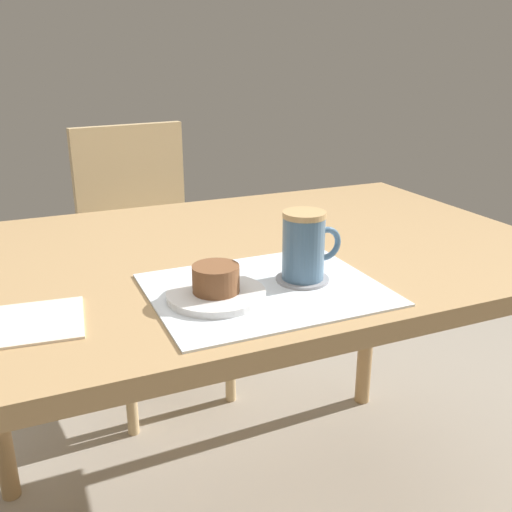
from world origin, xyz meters
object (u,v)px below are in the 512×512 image
object	(u,v)px
pastry_plate	(216,295)
wooden_chair	(147,252)
pastry	(216,279)
coffee_mug	(307,245)
dining_table	(253,281)

from	to	relation	value
pastry_plate	wooden_chair	bearing A→B (deg)	83.99
pastry_plate	pastry	distance (m)	0.03
pastry_plate	pastry	world-z (taller)	pastry
wooden_chair	coffee_mug	size ratio (longest dim) A/B	7.55
dining_table	coffee_mug	xyz separation A→B (m)	(0.01, -0.22, 0.15)
dining_table	wooden_chair	xyz separation A→B (m)	(-0.06, 0.78, -0.17)
wooden_chair	coffee_mug	bearing A→B (deg)	85.93
pastry	coffee_mug	xyz separation A→B (m)	(0.17, 0.01, 0.03)
wooden_chair	coffee_mug	distance (m)	1.05
dining_table	coffee_mug	bearing A→B (deg)	-88.17
pastry	coffee_mug	distance (m)	0.18
wooden_chair	pastry_plate	distance (m)	1.05
pastry_plate	coffee_mug	distance (m)	0.18
wooden_chair	pastry	size ratio (longest dim) A/B	11.79
pastry_plate	coffee_mug	world-z (taller)	coffee_mug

